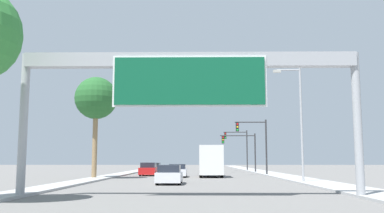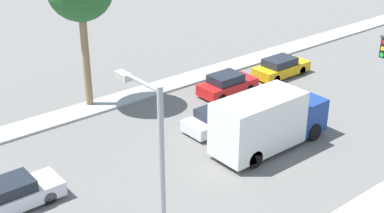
{
  "view_description": "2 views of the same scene",
  "coord_description": "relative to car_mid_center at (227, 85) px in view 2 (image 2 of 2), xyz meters",
  "views": [
    {
      "loc": [
        0.41,
        -2.87,
        1.82
      ],
      "look_at": [
        0.0,
        26.45,
        5.48
      ],
      "focal_mm": 40.0,
      "sensor_mm": 36.0,
      "label": 1
    },
    {
      "loc": [
        19.49,
        23.13,
        14.66
      ],
      "look_at": [
        -1.21,
        40.04,
        2.36
      ],
      "focal_mm": 50.0,
      "sensor_mm": 36.0,
      "label": 2
    }
  ],
  "objects": [
    {
      "name": "median_strip_left",
      "position": [
        -3.75,
        13.53,
        -0.63
      ],
      "size": [
        2.0,
        120.0,
        0.15
      ],
      "color": "#A7A7A7",
      "rests_on": "ground"
    },
    {
      "name": "car_mid_center",
      "position": [
        0.0,
        0.0,
        0.0
      ],
      "size": [
        1.84,
        4.2,
        1.5
      ],
      "color": "red",
      "rests_on": "ground"
    },
    {
      "name": "car_far_center",
      "position": [
        3.5,
        -16.72,
        -0.03
      ],
      "size": [
        1.83,
        4.53,
        1.43
      ],
      "color": "silver",
      "rests_on": "ground"
    },
    {
      "name": "car_near_center",
      "position": [
        3.5,
        -3.82,
        -0.05
      ],
      "size": [
        1.88,
        4.7,
        1.36
      ],
      "color": "silver",
      "rests_on": "ground"
    },
    {
      "name": "car_mid_left",
      "position": [
        -0.0,
        5.44,
        -0.02
      ],
      "size": [
        1.81,
        4.57,
        1.43
      ],
      "color": "gold",
      "rests_on": "ground"
    },
    {
      "name": "truck_box_primary",
      "position": [
        7.0,
        -3.5,
        0.96
      ],
      "size": [
        2.42,
        7.28,
        3.28
      ],
      "color": "navy",
      "rests_on": "ground"
    },
    {
      "name": "street_lamp_right",
      "position": [
        13.61,
        -15.57,
        4.59
      ],
      "size": [
        2.23,
        0.28,
        9.12
      ],
      "color": "#9EA0A5",
      "rests_on": "ground"
    }
  ]
}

